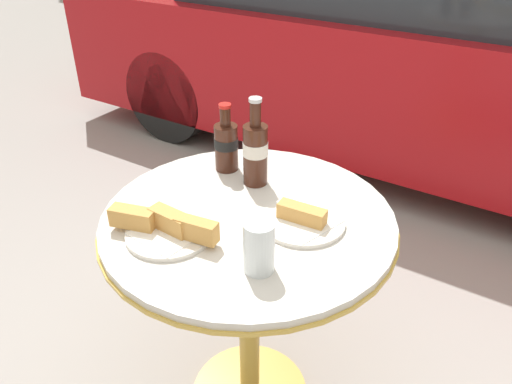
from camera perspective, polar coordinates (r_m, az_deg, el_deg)
bistro_table at (r=1.39m, az=-0.85°, el=-7.49°), size 0.78×0.78×0.73m
cola_bottle_left at (r=1.40m, az=-0.07°, el=4.70°), size 0.07×0.07×0.26m
cola_bottle_right at (r=1.48m, az=-3.42°, el=5.46°), size 0.07×0.07×0.21m
drinking_glass at (r=1.10m, az=0.34°, el=-6.51°), size 0.07×0.07×0.12m
lunch_plate_near at (r=1.27m, az=5.33°, el=-3.14°), size 0.22×0.22×0.05m
lunch_plate_far at (r=1.24m, az=-10.14°, el=-4.00°), size 0.28×0.21×0.07m
parked_car at (r=3.38m, az=16.50°, el=16.50°), size 4.09×1.85×1.40m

